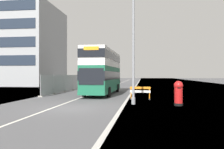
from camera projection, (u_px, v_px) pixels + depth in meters
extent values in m
cube|color=#4C4C4F|center=(72.00, 109.00, 15.19)|extent=(140.00, 280.00, 0.10)
cube|color=#B2AFA8|center=(121.00, 109.00, 14.76)|extent=(0.24, 196.00, 0.01)
cube|color=silver|center=(53.00, 108.00, 15.36)|extent=(0.16, 168.00, 0.01)
cube|color=#196042|center=(103.00, 79.00, 26.10)|extent=(2.65, 11.40, 2.69)
cube|color=silver|center=(103.00, 65.00, 26.10)|extent=(2.65, 11.40, 0.40)
cube|color=silver|center=(103.00, 57.00, 26.10)|extent=(2.62, 11.28, 1.40)
cube|color=black|center=(103.00, 75.00, 26.10)|extent=(2.67, 11.51, 0.86)
cube|color=black|center=(103.00, 57.00, 26.10)|extent=(2.66, 11.46, 0.77)
cube|color=black|center=(91.00, 76.00, 20.46)|extent=(2.27, 0.10, 1.48)
cube|color=orange|center=(91.00, 48.00, 20.46)|extent=(1.35, 0.08, 0.32)
cube|color=#196042|center=(103.00, 89.00, 26.10)|extent=(2.67, 11.51, 0.36)
cylinder|color=black|center=(84.00, 92.00, 22.80)|extent=(0.32, 1.00, 1.00)
cylinder|color=black|center=(109.00, 92.00, 22.43)|extent=(0.32, 1.00, 1.00)
cylinder|color=black|center=(98.00, 88.00, 29.37)|extent=(0.32, 1.00, 1.00)
cylinder|color=black|center=(118.00, 88.00, 29.00)|extent=(0.32, 1.00, 1.00)
cylinder|color=gray|center=(133.00, 50.00, 17.08)|extent=(0.18, 0.18, 8.00)
cylinder|color=gray|center=(133.00, 101.00, 17.07)|extent=(0.29, 0.29, 0.50)
cylinder|color=black|center=(178.00, 104.00, 16.32)|extent=(0.62, 0.62, 0.18)
cylinder|color=red|center=(178.00, 94.00, 16.32)|extent=(0.57, 0.57, 1.24)
sphere|color=red|center=(178.00, 86.00, 16.32)|extent=(0.64, 0.64, 0.64)
cube|color=black|center=(179.00, 88.00, 16.03)|extent=(0.22, 0.03, 0.07)
cube|color=orange|center=(140.00, 88.00, 20.38)|extent=(1.80, 0.20, 0.20)
cube|color=white|center=(140.00, 91.00, 20.38)|extent=(1.80, 0.20, 0.20)
cube|color=orange|center=(131.00, 94.00, 20.54)|extent=(0.07, 0.07, 1.03)
cube|color=black|center=(131.00, 99.00, 20.54)|extent=(0.17, 0.45, 0.08)
cube|color=orange|center=(150.00, 94.00, 20.22)|extent=(0.07, 0.07, 1.03)
cube|color=black|center=(150.00, 99.00, 20.22)|extent=(0.17, 0.45, 0.08)
cube|color=#A8AAAD|center=(48.00, 85.00, 24.31)|extent=(0.04, 3.26, 2.10)
cube|color=#A8AAAD|center=(59.00, 84.00, 27.68)|extent=(0.04, 3.26, 2.10)
cube|color=#A8AAAD|center=(68.00, 83.00, 31.05)|extent=(0.04, 3.26, 2.10)
cube|color=#A8AAAD|center=(76.00, 82.00, 34.42)|extent=(0.04, 3.26, 2.10)
cube|color=#A8AAAD|center=(82.00, 81.00, 37.79)|extent=(0.04, 3.26, 2.10)
cube|color=#A8AAAD|center=(87.00, 81.00, 41.16)|extent=(0.04, 3.26, 2.10)
cube|color=#A8AAAD|center=(91.00, 80.00, 44.53)|extent=(0.04, 3.26, 2.10)
cube|color=#A8AAAD|center=(95.00, 80.00, 47.90)|extent=(0.04, 3.26, 2.10)
cylinder|color=#939699|center=(40.00, 86.00, 22.63)|extent=(0.06, 0.06, 2.20)
cube|color=gray|center=(40.00, 96.00, 22.63)|extent=(0.44, 0.20, 0.12)
cylinder|color=#939699|center=(54.00, 84.00, 26.00)|extent=(0.06, 0.06, 2.20)
cube|color=gray|center=(54.00, 94.00, 26.00)|extent=(0.44, 0.20, 0.12)
cylinder|color=#939699|center=(64.00, 83.00, 29.37)|extent=(0.06, 0.06, 2.20)
cube|color=gray|center=(64.00, 91.00, 29.37)|extent=(0.44, 0.20, 0.12)
cylinder|color=#939699|center=(72.00, 82.00, 32.74)|extent=(0.06, 0.06, 2.20)
cube|color=gray|center=(72.00, 90.00, 32.74)|extent=(0.44, 0.20, 0.12)
cylinder|color=#939699|center=(79.00, 82.00, 36.11)|extent=(0.06, 0.06, 2.20)
cube|color=gray|center=(79.00, 88.00, 36.10)|extent=(0.44, 0.20, 0.12)
cylinder|color=#939699|center=(84.00, 81.00, 39.48)|extent=(0.06, 0.06, 2.20)
cube|color=gray|center=(84.00, 87.00, 39.47)|extent=(0.44, 0.20, 0.12)
cylinder|color=#939699|center=(89.00, 81.00, 42.85)|extent=(0.06, 0.06, 2.20)
cube|color=gray|center=(89.00, 86.00, 42.84)|extent=(0.44, 0.20, 0.12)
cylinder|color=#939699|center=(93.00, 80.00, 46.21)|extent=(0.06, 0.06, 2.20)
cube|color=gray|center=(93.00, 85.00, 46.21)|extent=(0.44, 0.20, 0.12)
cylinder|color=#939699|center=(96.00, 80.00, 49.58)|extent=(0.06, 0.06, 2.20)
cube|color=gray|center=(96.00, 85.00, 49.58)|extent=(0.44, 0.20, 0.12)
cube|color=slate|center=(103.00, 81.00, 46.02)|extent=(1.75, 4.52, 1.37)
cube|color=black|center=(103.00, 76.00, 46.02)|extent=(1.61, 2.48, 0.67)
cylinder|color=black|center=(108.00, 84.00, 47.29)|extent=(0.20, 0.60, 0.60)
cylinder|color=black|center=(100.00, 84.00, 47.53)|extent=(0.20, 0.60, 0.60)
cylinder|color=black|center=(106.00, 85.00, 44.52)|extent=(0.20, 0.60, 0.60)
cylinder|color=black|center=(97.00, 84.00, 44.75)|extent=(0.20, 0.60, 0.60)
cube|color=navy|center=(113.00, 81.00, 55.09)|extent=(1.79, 4.20, 1.20)
cube|color=black|center=(113.00, 76.00, 55.09)|extent=(1.65, 2.31, 0.77)
cylinder|color=black|center=(118.00, 82.00, 56.26)|extent=(0.20, 0.60, 0.60)
cylinder|color=black|center=(110.00, 82.00, 56.50)|extent=(0.20, 0.60, 0.60)
cylinder|color=black|center=(116.00, 83.00, 53.68)|extent=(0.20, 0.60, 0.60)
cylinder|color=black|center=(109.00, 83.00, 53.92)|extent=(0.20, 0.60, 0.60)
cube|color=silver|center=(116.00, 80.00, 61.94)|extent=(1.83, 4.20, 1.35)
cube|color=black|center=(116.00, 76.00, 61.94)|extent=(1.68, 2.31, 0.75)
cylinder|color=black|center=(120.00, 82.00, 63.11)|extent=(0.20, 0.60, 0.60)
cylinder|color=black|center=(113.00, 82.00, 63.35)|extent=(0.20, 0.60, 0.60)
cylinder|color=black|center=(119.00, 82.00, 60.53)|extent=(0.20, 0.60, 0.60)
cylinder|color=black|center=(112.00, 82.00, 60.77)|extent=(0.20, 0.60, 0.60)
cylinder|color=#4C3D2D|center=(51.00, 77.00, 50.21)|extent=(0.39, 0.39, 3.58)
cylinder|color=#4C3D2D|center=(54.00, 72.00, 50.11)|extent=(1.23, 0.17, 1.09)
cylinder|color=#4C3D2D|center=(54.00, 70.00, 50.67)|extent=(1.10, 1.24, 1.92)
cylinder|color=#4C3D2D|center=(52.00, 68.00, 50.62)|extent=(0.31, 0.95, 1.11)
cylinder|color=#4C3D2D|center=(50.00, 69.00, 50.41)|extent=(0.87, 0.48, 1.02)
cylinder|color=#4C3D2D|center=(48.00, 70.00, 50.19)|extent=(1.44, 0.37, 1.44)
cylinder|color=#4C3D2D|center=(50.00, 69.00, 49.59)|extent=(0.23, 1.38, 1.37)
cylinder|color=#4C3D2D|center=(51.00, 68.00, 49.68)|extent=(0.65, 1.20, 1.40)
cube|color=#9EA0A3|center=(7.00, 47.00, 49.63)|extent=(21.43, 15.12, 16.35)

